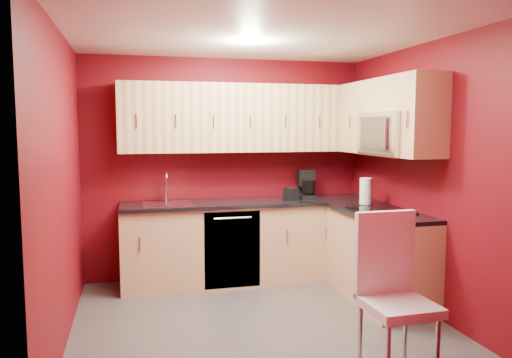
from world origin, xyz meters
name	(u,v)px	position (x,y,z in m)	size (l,w,h in m)	color
floor	(258,321)	(0.00, 0.00, 0.00)	(3.20, 3.20, 0.00)	#454341
ceiling	(258,34)	(0.00, 0.00, 2.50)	(3.20, 3.20, 0.00)	white
wall_back	(226,168)	(0.00, 1.50, 1.25)	(3.20, 3.20, 0.00)	#64090B
wall_front	(323,210)	(0.00, -1.50, 1.25)	(3.20, 3.20, 0.00)	#64090B
wall_left	(62,188)	(-1.60, 0.00, 1.25)	(3.00, 3.00, 0.00)	#64090B
wall_right	(423,178)	(1.60, 0.00, 1.25)	(3.00, 3.00, 0.00)	#64090B
base_cabinets_back	(249,242)	(0.20, 1.20, 0.43)	(2.80, 0.60, 0.87)	tan
base_cabinets_right	(379,257)	(1.30, 0.25, 0.43)	(0.60, 1.30, 0.87)	tan
countertop_back	(249,203)	(0.20, 1.19, 0.89)	(2.80, 0.63, 0.04)	black
countertop_right	(379,213)	(1.29, 0.23, 0.89)	(0.63, 1.27, 0.04)	black
upper_cabinets_back	(246,118)	(0.20, 1.32, 1.83)	(2.80, 0.35, 0.75)	#DCC07D
upper_cabinets_right	(384,111)	(1.42, 0.44, 1.89)	(0.35, 1.55, 0.75)	#DCC07D
microwave	(393,134)	(1.39, 0.20, 1.66)	(0.42, 0.76, 0.42)	silver
cooktop	(381,211)	(1.28, 0.20, 0.92)	(0.50, 0.55, 0.01)	black
sink	(167,200)	(-0.70, 1.20, 0.94)	(0.52, 0.42, 0.35)	silver
dishwasher_front	(232,250)	(-0.05, 0.91, 0.43)	(0.60, 0.02, 0.82)	black
downlight	(250,42)	(0.00, 0.30, 2.48)	(0.20, 0.20, 0.01)	white
coffee_maker	(308,184)	(0.92, 1.28, 1.07)	(0.19, 0.25, 0.32)	black
napkin_holder	(291,194)	(0.67, 1.12, 0.98)	(0.13, 0.13, 0.14)	black
paper_towel	(366,192)	(1.31, 0.59, 1.05)	(0.16, 0.16, 0.29)	white
dining_chair	(399,297)	(0.70, -1.17, 0.56)	(0.45, 0.48, 1.13)	silver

